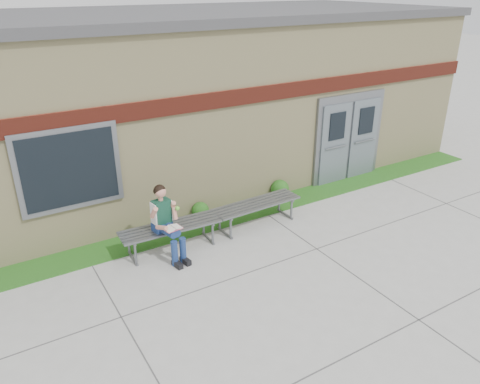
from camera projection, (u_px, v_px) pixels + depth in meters
ground at (292, 276)px, 8.46m from camera, size 80.00×80.00×0.00m
grass_strip at (222, 219)px, 10.48m from camera, size 16.00×0.80×0.02m
school_building at (157, 97)px, 12.25m from camera, size 16.20×6.22×4.20m
bench_left at (171, 231)px, 9.16m from camera, size 2.01×0.64×0.52m
bench_right at (256, 208)px, 10.10m from camera, size 2.02×0.63×0.52m
girl at (166, 221)px, 8.76m from camera, size 0.54×0.88×1.46m
shrub_mid at (200, 210)px, 10.40m from camera, size 0.38×0.38×0.38m
shrub_east at (280, 189)px, 11.41m from camera, size 0.44×0.44×0.44m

